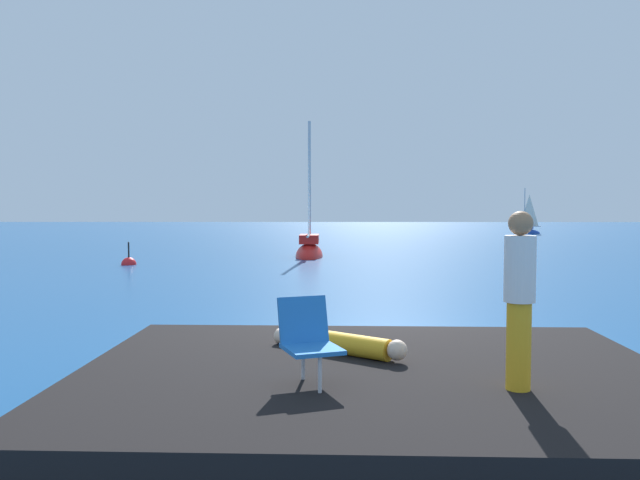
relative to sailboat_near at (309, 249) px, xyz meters
name	(u,v)px	position (x,y,z in m)	size (l,w,h in m)	color
ground_plane	(371,348)	(1.49, -17.68, -0.35)	(160.00, 160.00, 0.00)	navy
shore_ledge	(374,393)	(1.29, -20.94, -0.09)	(6.05, 4.58, 0.53)	black
boulder_seaward	(358,358)	(1.25, -18.35, -0.35)	(1.01, 0.81, 0.56)	black
boulder_inland	(520,360)	(3.55, -18.44, -0.35)	(0.89, 0.71, 0.49)	black
sailboat_near	(309,249)	(0.00, 0.00, 0.00)	(1.20, 3.52, 6.49)	red
sailboat_far	(527,231)	(17.01, 24.13, -0.13)	(2.20, 1.73, 4.05)	#193D99
person_sunbather	(344,344)	(1.00, -20.33, 0.29)	(1.50, 1.15, 0.25)	gold
person_standing	(519,295)	(2.54, -21.68, 1.04)	(0.28, 0.28, 1.62)	gold
beach_chair	(308,337)	(0.63, -21.50, 0.62)	(0.66, 0.73, 0.80)	blue
marker_buoy	(129,264)	(-6.69, -3.79, -0.35)	(0.56, 0.56, 1.13)	red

